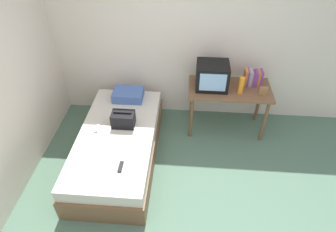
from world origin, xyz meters
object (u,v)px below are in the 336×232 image
Objects in this scene: remote_dark at (121,167)px; handbag at (123,119)px; pillow at (128,95)px; desk at (229,93)px; remote_silver at (97,128)px; picture_frame at (263,91)px; book_row at (253,78)px; magazine at (99,154)px; bed at (118,146)px; tv at (212,76)px; water_bottle at (241,85)px.

handbag is at bearing 98.35° from remote_dark.
desk is at bearing -0.10° from pillow.
remote_silver is at bearing -112.14° from pillow.
desk is 1.88m from remote_dark.
picture_frame reaches higher than desk.
book_row is 0.85× the size of magazine.
book_row is 2.26m from remote_silver.
remote_silver is (-2.07, -0.82, -0.37)m from book_row.
book_row reaches higher than desk.
magazine is at bearing -71.51° from remote_silver.
desk reaches higher than bed.
tv is 1.72m from remote_silver.
tv is 1.27m from pillow.
tv reaches higher than handbag.
pillow is 0.77m from remote_silver.
water_bottle reaches higher than picture_frame.
desk is 0.39m from book_row.
remote_silver is (-1.50, -0.72, -0.44)m from tv.
handbag is at bearing -157.01° from desk.
magazine is (-1.35, -1.16, -0.45)m from tv.
magazine is (-1.61, -1.15, -0.17)m from desk.
tv is at bearing 51.91° from remote_dark.
remote_dark is at bearing -72.72° from bed.
desk is at bearing -159.64° from book_row.
remote_dark reaches higher than bed.
tv is at bearing 27.90° from handbag.
tv is 0.59m from book_row.
remote_dark and remote_silver have the same top height.
remote_dark is at bearing -138.39° from book_row.
book_row is (0.19, 0.23, -0.01)m from water_bottle.
pillow reaches higher than remote_silver.
desk reaches higher than pillow.
remote_silver is (-0.34, -0.10, -0.09)m from handbag.
book_row reaches higher than handbag.
desk reaches higher than handbag.
remote_silver reaches higher than magazine.
handbag is at bearing 17.21° from remote_silver.
pillow is at bearing -179.66° from tv.
water_bottle is (0.39, -0.12, -0.06)m from tv.
bed is 13.89× the size of remote_silver.
book_row is 1.90m from handbag.
picture_frame reaches higher than remote_silver.
water_bottle is (1.62, 0.65, 0.63)m from bed.
book_row is 1.58× the size of remote_dark.
water_bottle is at bearing -17.23° from tv.
magazine is at bearing -107.24° from bed.
water_bottle is 0.30m from book_row.
remote_silver is at bearing 125.57° from remote_dark.
handbag is 1.92× the size of remote_dark.
pillow is (-1.47, 0.00, -0.11)m from desk.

